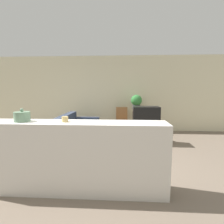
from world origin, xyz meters
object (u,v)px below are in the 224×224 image
(potted_plant, at_px, (136,101))
(decorative_bowl, at_px, (22,116))
(wooden_chair, at_px, (122,119))
(couch, at_px, (76,133))
(television, at_px, (146,116))

(potted_plant, distance_m, decorative_bowl, 4.05)
(wooden_chair, xyz_separation_m, decorative_bowl, (-1.43, -3.53, 0.62))
(couch, height_order, television, television)
(wooden_chair, relative_size, potted_plant, 1.85)
(potted_plant, bearing_deg, couch, -146.71)
(wooden_chair, distance_m, potted_plant, 0.78)
(television, height_order, potted_plant, potted_plant)
(wooden_chair, bearing_deg, decorative_bowl, -112.09)
(television, bearing_deg, wooden_chair, 122.68)
(decorative_bowl, bearing_deg, couch, 86.63)
(couch, relative_size, television, 2.80)
(couch, distance_m, wooden_chair, 1.73)
(couch, xyz_separation_m, decorative_bowl, (-0.14, -2.39, 0.84))
(television, bearing_deg, decorative_bowl, -130.57)
(wooden_chair, height_order, potted_plant, potted_plant)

